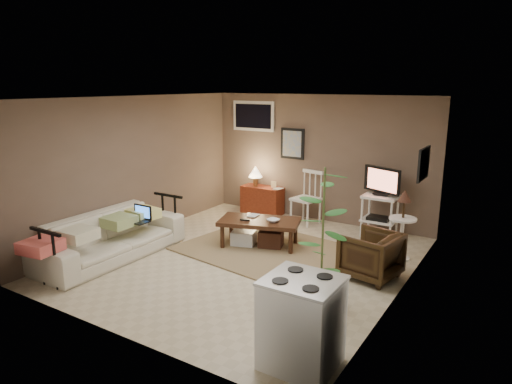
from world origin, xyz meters
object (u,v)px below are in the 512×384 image
Objects in this scene: coffee_table at (259,231)px; stove at (302,322)px; spindle_chair at (306,199)px; side_table at (403,217)px; armchair at (371,253)px; potted_plant at (323,233)px; sofa at (110,229)px; tv_stand at (380,200)px; red_console at (262,197)px.

coffee_table is 3.23m from stove.
spindle_chair is 0.93× the size of side_table.
armchair reaches higher than coffee_table.
potted_plant is at bearing 105.60° from stove.
potted_plant reaches higher than coffee_table.
sofa is 2.32× the size of spindle_chair.
potted_plant is (0.19, -2.88, 0.26)m from tv_stand.
armchair is at bearing -44.21° from spindle_chair.
potted_plant is (2.67, -3.02, 0.57)m from red_console.
sofa is 1.36× the size of potted_plant.
spindle_chair is 4.52m from stove.
spindle_chair is (0.08, 1.57, 0.20)m from coffee_table.
coffee_table is 0.83× the size of potted_plant.
side_table reaches higher than stove.
spindle_chair reaches higher than armchair.
tv_stand reaches higher than side_table.
potted_plant is at bearing -61.05° from spindle_chair.
stove reaches higher than coffee_table.
potted_plant is at bearing -86.17° from tv_stand.
side_table is at bearing -55.23° from tv_stand.
side_table is at bearing 78.19° from potted_plant.
side_table is (3.08, -1.03, 0.33)m from red_console.
potted_plant is 1.94× the size of stove.
spindle_chair reaches higher than stove.
tv_stand is 1.85m from armchair.
side_table reaches higher than red_console.
red_console is 3.49m from armchair.
tv_stand is (2.47, -0.15, 0.31)m from red_console.
coffee_table is at bearing -133.86° from tv_stand.
armchair is (3.58, 1.37, -0.10)m from sofa.
spindle_chair is (1.74, 3.16, 0.02)m from sofa.
tv_stand reaches higher than red_console.
potted_plant is 1.33m from stove.
spindle_chair is 3.33m from potted_plant.
tv_stand is (1.49, 1.55, 0.37)m from coffee_table.
side_table is 0.63× the size of potted_plant.
side_table is (0.61, -0.88, 0.03)m from tv_stand.
potted_plant is (3.34, 0.27, 0.46)m from sofa.
red_console is 0.80× the size of tv_stand.
stove is (0.09, -2.30, 0.08)m from armchair.
red_console is 0.90× the size of side_table.
side_table is at bearing 88.51° from stove.
armchair is at bearing -76.27° from tv_stand.
red_console is 5.18m from stove.
tv_stand is 2.89m from potted_plant.
stove is at bearing -51.31° from coffee_table.
coffee_table is at bearing -162.23° from side_table.
coffee_table is 2.24m from potted_plant.
tv_stand is (3.15, 3.15, 0.19)m from sofa.
side_table is at bearing -18.40° from red_console.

